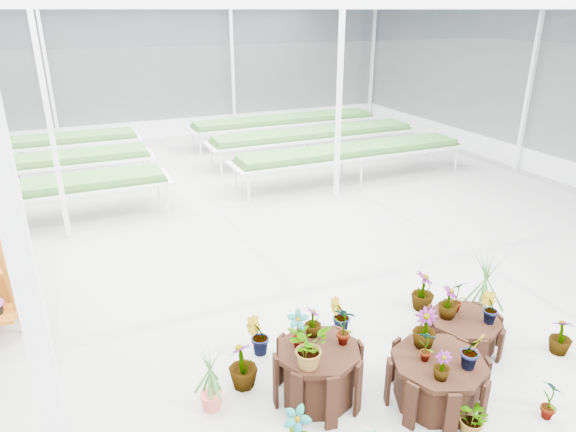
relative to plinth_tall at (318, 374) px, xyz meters
name	(u,v)px	position (x,y,z in m)	size (l,w,h in m)	color
ground_plane	(288,303)	(0.52, 2.04, -0.34)	(24.00, 24.00, 0.00)	gray
greenhouse_shell	(288,162)	(0.52, 2.04, 1.91)	(18.00, 24.00, 4.50)	white
steel_frame	(288,162)	(0.52, 2.04, 1.91)	(18.00, 24.00, 4.50)	silver
nursery_benches	(182,160)	(0.52, 9.24, 0.08)	(16.00, 7.00, 0.84)	silver
plinth_tall	(318,374)	(0.00, 0.00, 0.00)	(0.99, 0.99, 0.68)	black
plinth_mid	(436,381)	(1.20, -0.60, -0.05)	(1.10, 1.10, 0.58)	black
plinth_low	(463,333)	(2.20, 0.10, -0.12)	(0.98, 0.98, 0.44)	black
nursery_plants	(385,335)	(0.96, 0.10, 0.19)	(4.86, 2.76, 1.34)	#366A2C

